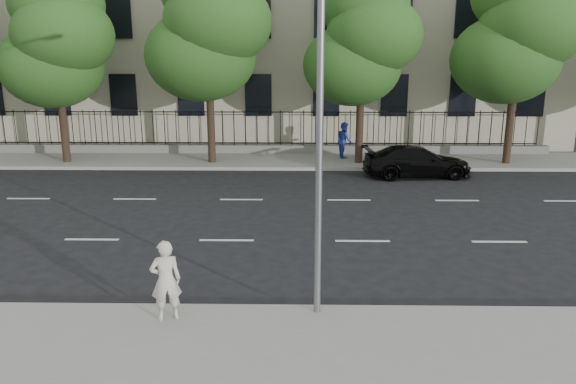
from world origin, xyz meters
TOP-DOWN VIEW (x-y plane):
  - ground at (0.00, 0.00)m, footprint 120.00×120.00m
  - near_sidewalk at (0.00, -4.00)m, footprint 60.00×4.00m
  - far_sidewalk at (0.00, 14.00)m, footprint 60.00×4.00m
  - lane_markings at (0.00, 4.75)m, footprint 49.60×4.62m
  - iron_fence at (0.00, 15.70)m, footprint 30.00×0.50m
  - street_light at (2.50, -1.77)m, footprint 0.25×3.32m
  - tree_b at (-8.96, 13.36)m, footprint 5.53×5.12m
  - tree_c at (-1.96, 13.36)m, footprint 5.89×5.50m
  - tree_d at (5.04, 13.36)m, footprint 5.34×4.94m
  - tree_e at (12.04, 13.36)m, footprint 5.71×5.31m
  - black_sedan at (7.28, 10.90)m, footprint 4.78×2.22m
  - woman_near at (-0.56, -2.68)m, footprint 0.71×0.58m
  - pedestrian_far at (4.41, 14.39)m, footprint 0.77×0.93m

SIDE VIEW (x-z plane):
  - ground at x=0.00m, z-range 0.00..0.00m
  - lane_markings at x=0.00m, z-range 0.00..0.01m
  - near_sidewalk at x=0.00m, z-range 0.00..0.15m
  - far_sidewalk at x=0.00m, z-range 0.00..0.15m
  - iron_fence at x=0.00m, z-range -0.45..1.75m
  - black_sedan at x=7.28m, z-range 0.00..1.35m
  - woman_near at x=-0.56m, z-range 0.15..1.84m
  - pedestrian_far at x=4.41m, z-range 0.15..1.91m
  - street_light at x=2.50m, z-range 1.12..9.17m
  - tree_d at x=5.04m, z-range 1.42..10.26m
  - tree_b at x=-8.96m, z-range 1.35..10.33m
  - tree_e at x=12.04m, z-range 1.47..10.93m
  - tree_c at x=-1.96m, z-range 1.51..11.31m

